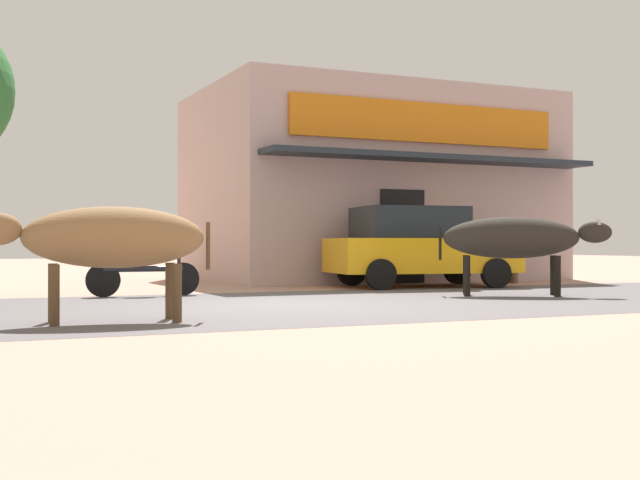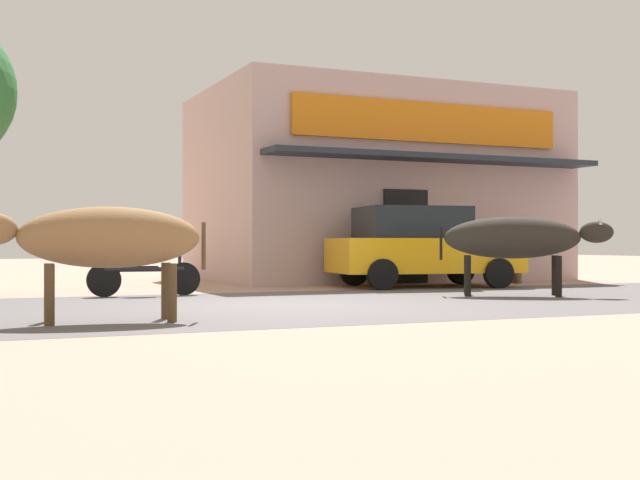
# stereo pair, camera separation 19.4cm
# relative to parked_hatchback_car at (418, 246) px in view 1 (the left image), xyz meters

# --- Properties ---
(ground) EXTENTS (80.00, 80.00, 0.00)m
(ground) POSITION_rel_parked_hatchback_car_xyz_m (-4.39, -3.61, -0.84)
(ground) COLOR tan
(asphalt_road) EXTENTS (72.00, 6.37, 0.00)m
(asphalt_road) POSITION_rel_parked_hatchback_car_xyz_m (-4.39, -3.61, -0.84)
(asphalt_road) COLOR #5C5759
(asphalt_road) RESTS_ON ground
(storefront_right_club) EXTENTS (8.48, 6.56, 4.65)m
(storefront_right_club) POSITION_rel_parked_hatchback_car_xyz_m (1.12, 4.29, 1.49)
(storefront_right_club) COLOR #BFA29F
(storefront_right_club) RESTS_ON ground
(parked_hatchback_car) EXTENTS (3.99, 2.40, 1.64)m
(parked_hatchback_car) POSITION_rel_parked_hatchback_car_xyz_m (0.00, 0.00, 0.00)
(parked_hatchback_car) COLOR #F4AA14
(parked_hatchback_car) RESTS_ON ground
(parked_motorcycle) EXTENTS (1.91, 0.26, 1.03)m
(parked_motorcycle) POSITION_rel_parked_hatchback_car_xyz_m (-5.79, -0.73, -0.38)
(parked_motorcycle) COLOR black
(parked_motorcycle) RESTS_ON ground
(cow_near_brown) EXTENTS (2.65, 0.89, 1.32)m
(cow_near_brown) POSITION_rel_parked_hatchback_car_xyz_m (-7.25, -5.29, 0.11)
(cow_near_brown) COLOR olive
(cow_near_brown) RESTS_ON ground
(cow_far_dark) EXTENTS (2.66, 1.95, 1.35)m
(cow_far_dark) POSITION_rel_parked_hatchback_car_xyz_m (-0.00, -3.18, 0.14)
(cow_far_dark) COLOR #2B261F
(cow_far_dark) RESTS_ON ground
(pedestrian_by_shop) EXTENTS (0.41, 0.61, 1.48)m
(pedestrian_by_shop) POSITION_rel_parked_hatchback_car_xyz_m (2.74, 0.46, 0.02)
(pedestrian_by_shop) COLOR brown
(pedestrian_by_shop) RESTS_ON ground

